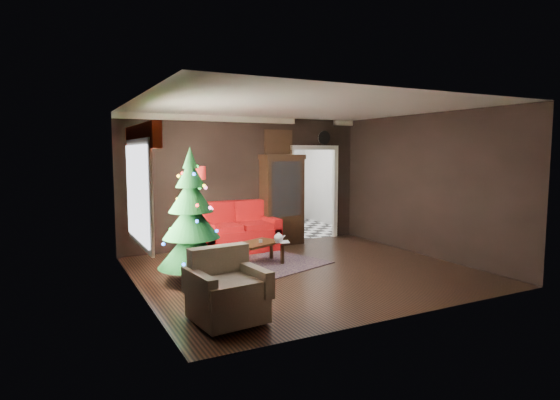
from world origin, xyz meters
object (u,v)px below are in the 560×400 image
armchair (227,285)px  teapot (278,238)px  curio_cabinet (282,202)px  floor_lamp (199,216)px  christmas_tree (191,217)px  wall_clock (324,138)px  loveseat (238,227)px  kitchen_table (279,217)px  coffee_table (257,253)px

armchair → teapot: armchair is taller
curio_cabinet → floor_lamp: (-2.09, -0.59, -0.12)m
curio_cabinet → christmas_tree: bearing=-142.0°
curio_cabinet → armchair: size_ratio=2.26×
christmas_tree → teapot: bearing=13.7°
teapot → wall_clock: 3.39m
loveseat → floor_lamp: (-0.94, -0.37, 0.33)m
loveseat → teapot: bearing=-81.3°
floor_lamp → kitchen_table: floor_lamp is taller
loveseat → floor_lamp: floor_lamp is taller
armchair → loveseat: bearing=59.9°
curio_cabinet → wall_clock: 1.88m
curio_cabinet → kitchen_table: (0.65, 1.43, -0.57)m
floor_lamp → coffee_table: 1.35m
curio_cabinet → armchair: (-2.78, -3.94, -0.49)m
loveseat → armchair: (-1.63, -3.72, -0.04)m
wall_clock → coffee_table: bearing=-146.5°
armchair → teapot: (1.85, 2.28, 0.03)m
coffee_table → teapot: size_ratio=4.50×
loveseat → floor_lamp: size_ratio=0.89×
coffee_table → curio_cabinet: bearing=49.0°
christmas_tree → wall_clock: wall_clock is taller
christmas_tree → kitchen_table: size_ratio=2.70×
floor_lamp → coffee_table: floor_lamp is taller
floor_lamp → loveseat: bearing=21.4°
floor_lamp → teapot: bearing=-42.5°
loveseat → curio_cabinet: 1.25m
curio_cabinet → coffee_table: 2.06m
kitchen_table → coffee_table: bearing=-123.6°
kitchen_table → armchair: bearing=-122.6°
loveseat → armchair: loveseat is taller
armchair → kitchen_table: armchair is taller
coffee_table → wall_clock: bearing=33.5°
floor_lamp → curio_cabinet: bearing=15.7°
curio_cabinet → christmas_tree: christmas_tree is taller
coffee_table → kitchen_table: kitchen_table is taller
curio_cabinet → teapot: (-0.93, -1.66, -0.46)m
curio_cabinet → teapot: 1.95m
kitchen_table → wall_clock: bearing=-66.3°
curio_cabinet → armchair: curio_cabinet is taller
christmas_tree → coffee_table: christmas_tree is taller
loveseat → curio_cabinet: (1.15, 0.22, 0.45)m
loveseat → armchair: bearing=-113.7°
teapot → curio_cabinet: bearing=60.8°
armchair → teapot: size_ratio=4.35×
coffee_table → kitchen_table: size_ratio=1.16×
christmas_tree → floor_lamp: bearing=69.0°
curio_cabinet → floor_lamp: curio_cabinet is taller
armchair → teapot: bearing=44.6°
loveseat → wall_clock: bearing=9.7°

